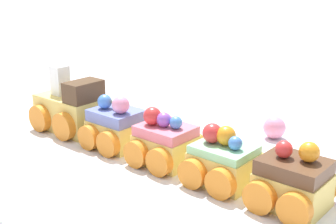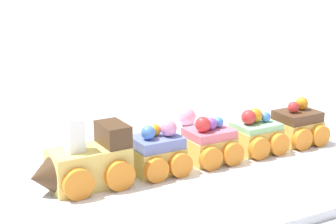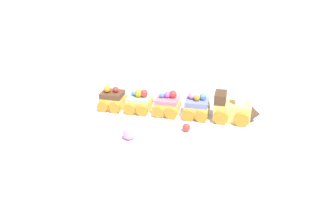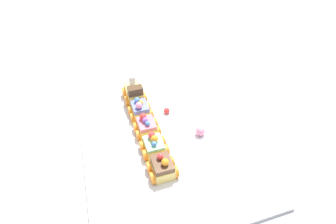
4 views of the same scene
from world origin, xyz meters
TOP-DOWN VIEW (x-y plane):
  - ground_plane at (0.00, 0.00)m, footprint 10.00×10.00m
  - display_board at (0.00, 0.00)m, footprint 0.76×0.47m
  - cake_train_locomotive at (0.15, 0.04)m, footprint 0.12×0.07m
  - cake_car_blueberry at (0.05, 0.04)m, footprint 0.07×0.07m
  - cake_car_strawberry at (-0.03, 0.04)m, footprint 0.07×0.07m
  - cake_car_mint at (-0.11, 0.04)m, footprint 0.07×0.07m
  - cake_car_chocolate at (-0.19, 0.04)m, footprint 0.07×0.07m
  - gumball_red at (0.04, -0.05)m, footprint 0.02×0.02m
  - gumball_pink at (-0.09, -0.11)m, footprint 0.03×0.03m

SIDE VIEW (x-z plane):
  - ground_plane at x=0.00m, z-range 0.00..0.00m
  - display_board at x=0.00m, z-range 0.00..0.01m
  - gumball_red at x=0.04m, z-range 0.01..0.03m
  - gumball_pink at x=-0.09m, z-range 0.01..0.04m
  - cake_car_mint at x=-0.11m, z-range 0.00..0.07m
  - cake_car_strawberry at x=-0.03m, z-range 0.00..0.07m
  - cake_car_chocolate at x=-0.19m, z-range 0.00..0.07m
  - cake_car_blueberry at x=0.05m, z-range 0.00..0.07m
  - cake_train_locomotive at x=0.15m, z-range 0.00..0.08m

